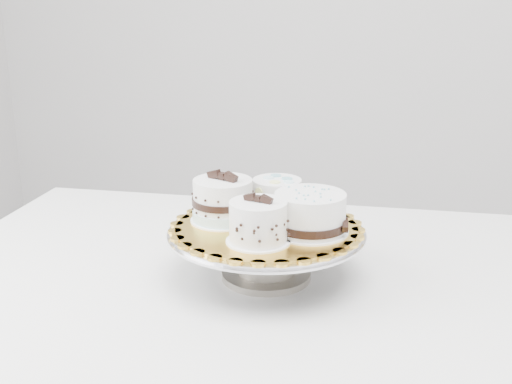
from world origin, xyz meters
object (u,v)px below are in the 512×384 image
(table, at_px, (262,307))
(cake_dots, at_px, (277,196))
(cake_stand, at_px, (266,244))
(cake_board, at_px, (266,227))
(cake_swirl, at_px, (258,223))
(cake_ribbon, at_px, (311,214))
(cake_banded, at_px, (223,202))

(table, relative_size, cake_dots, 12.19)
(table, bearing_deg, cake_dots, 68.95)
(cake_dots, bearing_deg, cake_stand, -92.95)
(cake_stand, bearing_deg, table, 125.68)
(cake_board, bearing_deg, table, 125.68)
(table, xyz_separation_m, cake_stand, (0.01, -0.02, 0.14))
(cake_stand, xyz_separation_m, cake_dots, (-0.00, 0.07, 0.07))
(cake_swirl, height_order, cake_ribbon, cake_swirl)
(cake_board, bearing_deg, cake_ribbon, -3.89)
(cake_dots, bearing_deg, cake_ribbon, -46.34)
(table, distance_m, cake_dots, 0.21)
(cake_banded, bearing_deg, table, 31.59)
(cake_board, bearing_deg, cake_dots, 91.27)
(table, height_order, cake_board, cake_board)
(cake_stand, bearing_deg, cake_ribbon, -3.89)
(cake_board, relative_size, cake_dots, 2.87)
(cake_swirl, height_order, cake_dots, cake_swirl)
(cake_swirl, bearing_deg, cake_board, 107.19)
(cake_swirl, distance_m, cake_dots, 0.15)
(cake_board, relative_size, cake_swirl, 2.92)
(table, relative_size, cake_ribbon, 9.34)
(cake_banded, bearing_deg, cake_ribbon, 14.61)
(table, xyz_separation_m, cake_dots, (0.01, 0.05, 0.20))
(cake_board, bearing_deg, cake_stand, 153.43)
(table, bearing_deg, cake_stand, -61.45)
(cake_board, distance_m, cake_banded, 0.09)
(cake_board, relative_size, cake_ribbon, 2.20)
(cake_swirl, xyz_separation_m, cake_dots, (-0.01, 0.15, 0.00))
(table, distance_m, cake_ribbon, 0.22)
(cake_swirl, distance_m, cake_ribbon, 0.10)
(cake_stand, xyz_separation_m, cake_banded, (-0.08, 0.00, 0.07))
(cake_dots, bearing_deg, table, -108.14)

